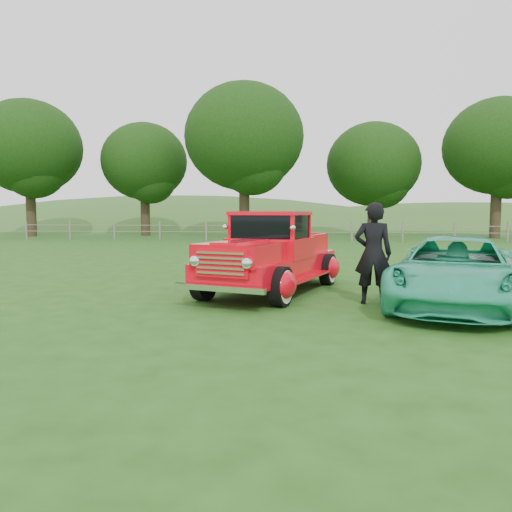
# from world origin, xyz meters

# --- Properties ---
(ground) EXTENTS (140.00, 140.00, 0.00)m
(ground) POSITION_xyz_m (0.00, 0.00, 0.00)
(ground) COLOR #214913
(ground) RESTS_ON ground
(distant_hills) EXTENTS (116.00, 60.00, 18.00)m
(distant_hills) POSITION_xyz_m (-4.08, 59.46, -4.55)
(distant_hills) COLOR #2D5820
(distant_hills) RESTS_ON ground
(fence_line) EXTENTS (48.00, 0.12, 1.20)m
(fence_line) POSITION_xyz_m (0.00, 22.00, 0.60)
(fence_line) COLOR slate
(fence_line) RESTS_ON ground
(tree_far_west) EXTENTS (7.60, 7.60, 9.93)m
(tree_far_west) POSITION_xyz_m (-20.00, 26.00, 6.49)
(tree_far_west) COLOR #2F2317
(tree_far_west) RESTS_ON ground
(tree_mid_west) EXTENTS (6.40, 6.40, 8.46)m
(tree_mid_west) POSITION_xyz_m (-12.00, 28.00, 5.55)
(tree_mid_west) COLOR #2F2317
(tree_mid_west) RESTS_ON ground
(tree_near_west) EXTENTS (8.00, 8.00, 10.42)m
(tree_near_west) POSITION_xyz_m (-4.00, 25.00, 6.80)
(tree_near_west) COLOR #2F2317
(tree_near_west) RESTS_ON ground
(tree_near_east) EXTENTS (6.80, 6.80, 8.33)m
(tree_near_east) POSITION_xyz_m (5.00, 29.00, 5.25)
(tree_near_east) COLOR #2F2317
(tree_near_east) RESTS_ON ground
(tree_mid_east) EXTENTS (7.20, 7.20, 9.44)m
(tree_mid_east) POSITION_xyz_m (13.00, 27.00, 6.17)
(tree_mid_east) COLOR #2F2317
(tree_mid_east) RESTS_ON ground
(red_pickup) EXTENTS (3.29, 5.28, 1.78)m
(red_pickup) POSITION_xyz_m (-0.23, 2.18, 0.80)
(red_pickup) COLOR black
(red_pickup) RESTS_ON ground
(teal_sedan) EXTENTS (3.48, 5.15, 1.31)m
(teal_sedan) POSITION_xyz_m (3.32, 0.83, 0.66)
(teal_sedan) COLOR #2DB486
(teal_sedan) RESTS_ON ground
(man) EXTENTS (0.75, 0.52, 1.95)m
(man) POSITION_xyz_m (1.83, 1.00, 0.98)
(man) COLOR black
(man) RESTS_ON ground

